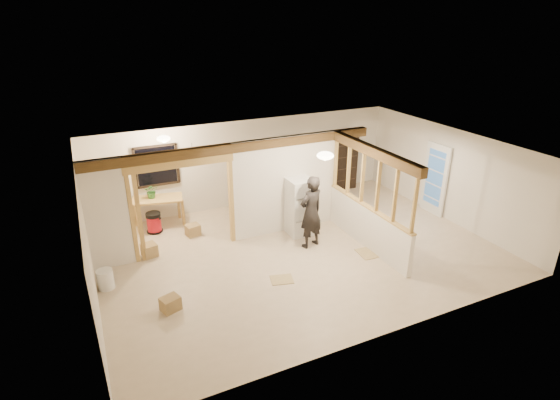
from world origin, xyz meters
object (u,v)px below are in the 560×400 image
work_table (159,212)px  refrigerator (300,207)px  bookshelf (344,163)px  woman (311,212)px  shop_vac (154,222)px

work_table → refrigerator: bearing=-19.6°
work_table → bookshelf: bookshelf is taller
woman → shop_vac: woman is taller
shop_vac → bookshelf: size_ratio=0.31×
bookshelf → woman: bearing=-133.8°
refrigerator → woman: woman is taller
refrigerator → work_table: size_ratio=1.17×
shop_vac → bookshelf: bearing=5.1°
refrigerator → woman: 0.73m
refrigerator → shop_vac: bearing=153.9°
work_table → shop_vac: 0.39m
work_table → bookshelf: size_ratio=0.74×
refrigerator → bookshelf: bearing=39.0°
woman → shop_vac: (-3.30, 2.36, -0.63)m
refrigerator → bookshelf: bookshelf is taller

